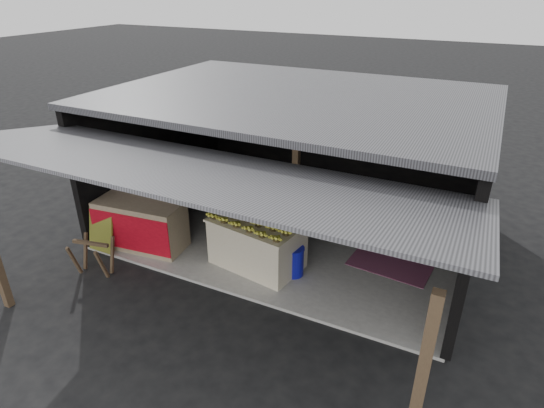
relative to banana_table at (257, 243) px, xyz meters
The scene contains 13 objects.
ground 1.11m from the banana_table, 86.31° to the right, with size 80.00×80.00×0.00m, color black.
concrete_slab 1.61m from the banana_table, 87.63° to the left, with size 7.00×5.00×0.06m, color gray.
shophouse 2.42m from the banana_table, 88.01° to the left, with size 7.40×7.29×3.02m.
banana_table is the anchor object (origin of this frame).
banana_pile 0.56m from the banana_table, ahead, with size 1.57×0.94×0.19m, color yellow, non-canonical shape.
white_crate 0.76m from the banana_table, 83.08° to the left, with size 0.95×0.68×1.02m.
neighbor_stall 2.45m from the banana_table, behind, with size 1.82×0.98×1.81m.
green_signboard 3.15m from the banana_table, 163.38° to the right, with size 0.59×0.04×0.88m, color black.
sawhorse 3.03m from the banana_table, 149.56° to the right, with size 0.73×0.72×0.69m.
water_barrel 0.78m from the banana_table, ahead, with size 0.37×0.37×0.54m, color #0D0F99.
plastic_chair 2.83m from the banana_table, 38.67° to the left, with size 0.46×0.46×0.95m.
magenta_rug 2.62m from the banana_table, 26.83° to the left, with size 1.50×1.00×0.01m, color #651642.
picture_frames 4.16m from the banana_table, 91.52° to the left, with size 1.62×0.04×0.46m.
Camera 1 is at (3.40, -5.44, 4.97)m, focal length 30.00 mm.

